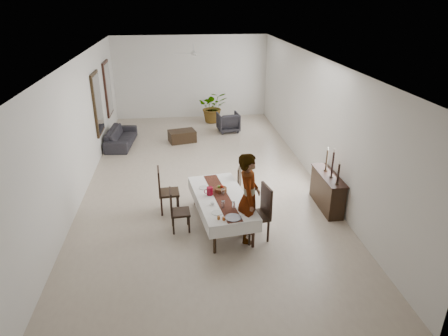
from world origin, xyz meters
TOP-DOWN VIEW (x-y plane):
  - floor at (0.00, 0.00)m, footprint 6.00×12.00m
  - ceiling at (0.00, 0.00)m, footprint 6.00×12.00m
  - wall_back at (0.00, 6.00)m, footprint 6.00×0.02m
  - wall_front at (0.00, -6.00)m, footprint 6.00×0.02m
  - wall_left at (-3.00, 0.00)m, footprint 0.02×12.00m
  - wall_right at (3.00, 0.00)m, footprint 0.02×12.00m
  - dining_table_top at (0.25, -2.41)m, footprint 1.16×2.22m
  - table_leg_fl at (0.00, -3.46)m, footprint 0.07×0.07m
  - table_leg_fr at (0.77, -3.36)m, footprint 0.07×0.07m
  - table_leg_bl at (-0.27, -1.47)m, footprint 0.07×0.07m
  - table_leg_br at (0.50, -1.36)m, footprint 0.07×0.07m
  - tablecloth_top at (0.25, -2.41)m, footprint 1.34×2.40m
  - tablecloth_drape_left at (-0.26, -2.48)m, footprint 0.32×2.26m
  - tablecloth_drape_right at (0.76, -2.34)m, footprint 0.32×2.26m
  - tablecloth_drape_near at (0.41, -3.53)m, footprint 1.03×0.15m
  - tablecloth_drape_far at (0.10, -1.29)m, footprint 1.03×0.15m
  - table_runner at (0.25, -2.41)m, footprint 0.61×2.23m
  - red_pitcher at (0.02, -2.31)m, footprint 0.15×0.15m
  - pitcher_handle at (-0.06, -2.32)m, footprint 0.11×0.03m
  - wine_glass_near at (0.44, -2.97)m, footprint 0.06×0.06m
  - wine_glass_mid at (0.23, -2.90)m, footprint 0.06×0.06m
  - wine_glass_far at (0.29, -2.36)m, footprint 0.06×0.06m
  - teacup_right at (0.59, -2.90)m, footprint 0.08×0.08m
  - saucer_right at (0.59, -2.90)m, footprint 0.13×0.13m
  - teacup_left at (0.03, -2.75)m, footprint 0.08×0.08m
  - saucer_left at (0.03, -2.75)m, footprint 0.13×0.13m
  - plate_near_right at (0.65, -3.16)m, footprint 0.21×0.21m
  - bread_near_right at (0.65, -3.16)m, footprint 0.08×0.08m
  - plate_near_left at (0.08, -3.10)m, footprint 0.21×0.21m
  - plate_far_left at (-0.09, -1.97)m, footprint 0.21×0.21m
  - serving_tray at (0.38, -3.33)m, footprint 0.32×0.32m
  - jam_jar_a at (0.19, -3.38)m, footprint 0.06×0.06m
  - jam_jar_b at (0.10, -3.34)m, footprint 0.06×0.06m
  - fruit_basket at (0.27, -2.19)m, footprint 0.26×0.26m
  - fruit_red at (0.29, -2.17)m, footprint 0.08×0.08m
  - fruit_green at (0.23, -2.16)m, footprint 0.07×0.07m
  - chair_right_near_seat at (0.87, -3.05)m, footprint 0.58×0.58m
  - chair_right_near_leg_fl at (1.11, -3.21)m, footprint 0.06×0.06m
  - chair_right_near_leg_fr at (1.03, -2.81)m, footprint 0.06×0.06m
  - chair_right_near_leg_bl at (0.72, -3.28)m, footprint 0.06×0.06m
  - chair_right_near_leg_br at (0.64, -2.89)m, footprint 0.06×0.06m
  - chair_right_near_back at (1.09, -3.00)m, footprint 0.14×0.49m
  - chair_right_far_seat at (0.61, -1.43)m, footprint 0.50×0.50m
  - chair_right_far_leg_fl at (0.72, -1.63)m, footprint 0.05×0.05m
  - chair_right_far_leg_fr at (0.82, -1.32)m, footprint 0.05×0.05m
  - chair_right_far_leg_bl at (0.41, -1.53)m, footprint 0.05×0.05m
  - chair_right_far_leg_br at (0.51, -1.22)m, footprint 0.05×0.05m
  - chair_right_far_back at (0.79, -1.48)m, footprint 0.15×0.39m
  - chair_left_near_seat at (-0.63, -2.54)m, footprint 0.42×0.42m
  - chair_left_near_leg_fl at (-0.80, -2.39)m, footprint 0.04×0.04m
  - chair_left_near_leg_fr at (-0.78, -2.71)m, footprint 0.04×0.04m
  - chair_left_near_leg_bl at (-0.48, -2.37)m, footprint 0.04×0.04m
  - chair_left_near_leg_br at (-0.46, -2.69)m, footprint 0.04×0.04m
  - chair_left_near_back at (-0.81, -2.55)m, footprint 0.06×0.40m
  - chair_left_far_seat at (-0.87, -1.71)m, footprint 0.48×0.48m
  - chair_left_far_leg_fl at (-1.06, -1.54)m, footprint 0.05×0.05m
  - chair_left_far_leg_fr at (-1.04, -1.91)m, footprint 0.05×0.05m
  - chair_left_far_leg_bl at (-0.69, -1.52)m, footprint 0.05×0.05m
  - chair_left_far_leg_br at (-0.67, -1.89)m, footprint 0.05×0.05m
  - chair_left_far_back at (-1.07, -1.73)m, footprint 0.07×0.46m
  - woman at (0.73, -3.04)m, footprint 0.57×0.75m
  - sideboard_body at (2.78, -1.95)m, footprint 0.36×1.34m
  - sideboard_top at (2.78, -1.95)m, footprint 0.39×1.39m
  - candlestick_near_base at (2.78, -2.44)m, footprint 0.09×0.09m
  - candlestick_near_shaft at (2.78, -2.44)m, footprint 0.04×0.04m
  - candlestick_near_candle at (2.78, -2.44)m, footprint 0.03×0.03m
  - candlestick_mid_base at (2.78, -2.08)m, footprint 0.09×0.09m
  - candlestick_mid_shaft at (2.78, -2.08)m, footprint 0.04×0.04m
  - candlestick_mid_candle at (2.78, -2.08)m, footprint 0.03×0.03m
  - candlestick_far_base at (2.78, -1.72)m, footprint 0.09×0.09m
  - candlestick_far_shaft at (2.78, -1.72)m, footprint 0.04×0.04m
  - candlestick_far_candle at (2.78, -1.72)m, footprint 0.03×0.03m
  - sofa at (-2.49, 2.93)m, footprint 0.91×1.95m
  - armchair at (1.22, 3.93)m, footprint 0.82×0.84m
  - coffee_table at (-0.47, 3.01)m, footprint 0.98×0.77m
  - potted_plant at (0.79, 5.18)m, footprint 1.10×0.95m
  - mirror_frame_near at (-2.96, 2.20)m, footprint 0.06×1.05m
  - mirror_glass_near at (-2.92, 2.20)m, footprint 0.01×0.90m
  - mirror_frame_far at (-2.96, 4.30)m, footprint 0.06×1.05m
  - mirror_glass_far at (-2.92, 4.30)m, footprint 0.01×0.90m
  - fan_rod at (0.00, 3.00)m, footprint 0.04×0.04m
  - fan_hub at (0.00, 3.00)m, footprint 0.16×0.16m
  - fan_blade_n at (0.00, 3.35)m, footprint 0.10×0.55m
  - fan_blade_s at (0.00, 2.65)m, footprint 0.10×0.55m
  - fan_blade_e at (0.35, 3.00)m, footprint 0.55×0.10m
  - fan_blade_w at (-0.35, 3.00)m, footprint 0.55×0.10m

SIDE VIEW (x-z plane):
  - floor at x=0.00m, z-range 0.00..0.00m
  - coffee_table at x=-0.47m, z-range 0.00..0.39m
  - chair_right_far_leg_fl at x=0.72m, z-range 0.00..0.39m
  - chair_right_far_leg_fr at x=0.82m, z-range 0.00..0.39m
  - chair_right_far_leg_bl at x=0.41m, z-range 0.00..0.39m
  - chair_right_far_leg_br at x=0.51m, z-range 0.00..0.39m
  - chair_left_near_leg_fl at x=-0.80m, z-range 0.00..0.39m
  - chair_left_near_leg_fr at x=-0.78m, z-range 0.00..0.39m
  - chair_left_near_leg_bl at x=-0.48m, z-range 0.00..0.39m
  - chair_left_near_leg_br at x=-0.46m, z-range 0.00..0.39m
  - chair_left_far_leg_fl at x=-1.06m, z-range 0.00..0.45m
  - chair_left_far_leg_fr at x=-1.04m, z-range 0.00..0.45m
  - chair_left_far_leg_bl at x=-0.69m, z-range 0.00..0.45m
  - chair_left_far_leg_br at x=-0.67m, z-range 0.00..0.45m
  - chair_right_near_leg_fl at x=1.11m, z-range 0.00..0.48m
  - chair_right_near_leg_fr at x=1.03m, z-range 0.00..0.48m
  - chair_right_near_leg_bl at x=0.72m, z-range 0.00..0.48m
  - chair_right_near_leg_br at x=0.64m, z-range 0.00..0.48m
  - sofa at x=-2.49m, z-range 0.00..0.55m
  - table_leg_fl at x=0.00m, z-range 0.00..0.62m
  - table_leg_fr at x=0.77m, z-range 0.00..0.62m
  - table_leg_bl at x=-0.27m, z-range 0.00..0.62m
  - table_leg_br at x=0.50m, z-range 0.00..0.62m
  - armchair at x=1.22m, z-range 0.00..0.69m
  - sideboard_body at x=2.78m, z-range 0.00..0.80m
  - chair_right_far_seat at x=0.61m, z-range 0.39..0.44m
  - chair_left_near_seat at x=-0.63m, z-range 0.39..0.44m
  - chair_left_far_seat at x=-0.87m, z-range 0.45..0.50m
  - chair_right_near_seat at x=0.87m, z-range 0.48..0.54m
  - tablecloth_drape_left at x=-0.26m, z-range 0.41..0.67m
  - tablecloth_drape_right at x=0.76m, z-range 0.41..0.67m
  - tablecloth_drape_near at x=0.41m, z-range 0.41..0.67m
  - tablecloth_drape_far at x=0.10m, z-range 0.41..0.67m
  - potted_plant at x=0.79m, z-range 0.00..1.21m
  - dining_table_top at x=0.25m, z-range 0.62..0.66m
  - tablecloth_top at x=0.25m, z-range 0.66..0.67m
  - table_runner at x=0.25m, z-range 0.67..0.68m
  - saucer_right at x=0.59m, z-range 0.67..0.68m
  - saucer_left at x=0.03m, z-range 0.67..0.68m
  - plate_near_right at x=0.65m, z-range 0.67..0.69m
  - plate_near_left at x=0.08m, z-range 0.67..0.69m
  - plate_far_left at x=-0.09m, z-range 0.67..0.69m
  - serving_tray at x=0.38m, z-range 0.67..0.69m
  - chair_right_far_back at x=0.79m, z-range 0.43..0.93m
  - chair_left_near_back at x=-0.81m, z-range 0.43..0.94m
  - teacup_right at x=0.59m, z-range 0.67..0.72m
  - teacup_left at x=0.03m, z-range 0.67..0.72m
  - bread_near_right at x=0.65m, z-range 0.66..0.74m
  - jam_jar_a at x=0.19m, z-range 0.67..0.74m
  - jam_jar_b at x=0.10m, z-range 0.67..0.74m
  - fruit_basket at x=0.27m, z-range 0.67..0.76m
  - wine_glass_near at x=0.44m, z-range 0.67..0.82m
  - wine_glass_mid at x=0.23m, z-range 0.67..0.82m
  - wine_glass_far at x=0.29m, z-range 0.67..0.82m
  - red_pitcher at x=0.02m, z-range 0.67..0.85m
  - pitcher_handle at x=-0.06m, z-range 0.71..0.81m
  - fruit_red at x=0.29m, z-range 0.74..0.82m
  - fruit_green at x=0.23m, z-range 0.75..0.82m
  - chair_left_far_back at x=-1.07m, z-range 0.50..1.07m
  - sideboard_top at x=2.78m, z-range 0.80..0.83m
  - candlestick_near_base at x=2.78m, z-range 0.83..0.85m
  - candlestick_mid_base at x=2.78m, z-range 0.83..0.85m
  - candlestick_far_base at x=2.78m, z-range 0.83..0.85m
  - chair_right_near_back at x=1.09m, z-range 0.53..1.16m
  - woman at x=0.73m, z-range 0.00..1.87m
  - candlestick_near_shaft at x=2.78m, z-range 0.85..1.30m
  - candlestick_far_shaft at x=2.78m, z-range 0.85..1.34m
  - candlestick_mid_shaft at x=2.78m, z-range 0.85..1.43m
  - candlestick_near_candle at x=2.78m, z-range 1.30..1.37m
  - candlestick_far_candle at x=2.78m, z-range 1.34..1.42m
  - candlestick_mid_candle at x=2.78m, z-range 1.43..1.50m
  - wall_back at x=0.00m, z-range 0.00..3.20m
  - wall_front at x=0.00m, z-range 0.00..3.20m
  - wall_left at x=-3.00m, z-range 0.00..3.20m
  - wall_right at x=3.00m, z-range 0.00..3.20m
  - mirror_frame_near at x=-2.96m, z-range 0.67..2.53m
  - mirror_glass_near at x=-2.92m, z-range 0.75..2.45m
  - mirror_frame_far at x=-2.96m, z-range 0.67..2.53m
  - mirror_glass_far at x=-2.92m, z-range 0.75..2.45m
  - fan_hub at x=0.00m, z-range 2.86..2.94m
  - fan_blade_n at x=0.00m, z-range 2.89..2.91m
  - fan_blade_s at x=0.00m, z-range 2.89..2.91m
  - fan_blade_e at x=0.35m, z-range 2.89..2.91m
  - fan_blade_w at x=-0.35m, z-range 2.89..2.91m
  - fan_rod at x=0.00m, z-range 3.00..3.20m
  - ceiling at x=0.00m, z-range 3.19..3.21m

